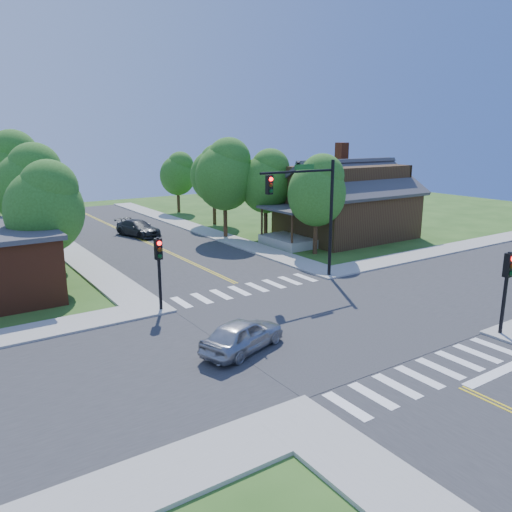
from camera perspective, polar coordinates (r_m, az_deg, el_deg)
ground at (r=23.92m, az=7.29°, el=-7.58°), size 100.00×100.00×0.00m
road_ns at (r=23.91m, az=7.29°, el=-7.54°), size 10.00×90.00×0.04m
road_ew at (r=23.91m, az=7.29°, el=-7.52°), size 90.00×10.00×0.04m
intersection_patch at (r=23.92m, az=7.29°, el=-7.58°), size 10.20×10.20×0.06m
sidewalk_ne at (r=45.47m, az=9.31°, el=2.70°), size 40.00×40.00×0.14m
crosswalk_north at (r=28.58m, az=-0.89°, el=-3.78°), size 8.85×2.00×0.01m
crosswalk_south at (r=20.07m, az=19.23°, el=-12.48°), size 8.85×2.00×0.01m
centerline at (r=23.90m, az=7.29°, el=-7.48°), size 0.30×90.00×0.01m
stop_bar at (r=21.37m, az=26.43°, el=-11.69°), size 4.60×0.45×0.09m
signal_mast_ne at (r=29.33m, az=6.20°, el=6.22°), size 5.30×0.42×7.20m
signal_pole_se at (r=23.96m, az=26.78°, el=-2.25°), size 0.34×0.42×3.80m
signal_pole_nw at (r=24.82m, az=-11.03°, el=-0.48°), size 0.34×0.42×3.80m
house_ne at (r=43.34m, az=10.22°, el=6.48°), size 13.05×8.80×7.11m
tree_e_a at (r=36.56m, az=7.11°, el=7.61°), size 4.32×4.10×7.34m
tree_e_b at (r=42.18m, az=1.27°, el=8.70°), size 4.43×4.21×7.53m
tree_e_c at (r=48.84m, az=-4.75°, el=9.52°), size 4.56×4.33×7.75m
tree_e_d at (r=57.23m, az=-8.87°, el=9.39°), size 3.99×3.80×6.79m
tree_w_a at (r=30.26m, az=-22.89°, el=5.38°), size 4.32×4.10×7.34m
tree_w_b at (r=37.21m, az=-24.21°, el=7.46°), size 4.80×4.56×8.16m
tree_w_c at (r=45.08m, az=-26.18°, el=8.92°), size 5.33×5.06×9.06m
tree_house at (r=42.04m, az=-3.47°, el=9.47°), size 4.96×4.71×8.43m
tree_bldg at (r=35.32m, az=-22.83°, el=5.34°), size 3.72×3.54×6.33m
car_silver at (r=20.55m, az=-1.54°, el=-9.09°), size 4.06×5.00×1.37m
car_dgrey at (r=44.46m, az=-13.31°, el=3.06°), size 4.37×5.71×1.37m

